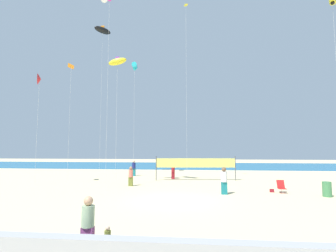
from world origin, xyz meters
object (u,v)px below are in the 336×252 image
(kite_red_delta, at_px, (39,79))
(kite_yellow_tube, at_px, (332,0))
(beachgoer_coral_shirt, at_px, (131,176))
(mother_figure, at_px, (88,222))
(kite_black_inflatable, at_px, (103,30))
(kite_yellow_diamond, at_px, (186,19))
(beachgoer_white_shirt, at_px, (224,180))
(kite_orange_diamond, at_px, (71,68))
(beachgoer_maroon_shirt, at_px, (173,171))
(kite_cyan_tube, at_px, (135,66))
(toddler_figure, at_px, (107,239))
(folding_beach_chair, at_px, (281,186))
(volleyball_net, at_px, (196,164))
(kite_yellow_inflatable, at_px, (117,62))
(trash_barrel, at_px, (327,189))
(beach_handbag, at_px, (272,191))
(beachgoer_navy_shirt, at_px, (134,167))

(kite_red_delta, relative_size, kite_yellow_tube, 0.58)
(beachgoer_coral_shirt, bearing_deg, mother_figure, -20.21)
(kite_black_inflatable, relative_size, kite_yellow_diamond, 1.05)
(beachgoer_white_shirt, height_order, kite_orange_diamond, kite_orange_diamond)
(mother_figure, distance_m, kite_orange_diamond, 20.73)
(kite_black_inflatable, bearing_deg, kite_yellow_diamond, -26.81)
(mother_figure, bearing_deg, kite_red_delta, 103.36)
(mother_figure, height_order, beachgoer_coral_shirt, mother_figure)
(beachgoer_maroon_shirt, height_order, kite_cyan_tube, kite_cyan_tube)
(toddler_figure, distance_m, beachgoer_coral_shirt, 13.99)
(beachgoer_white_shirt, height_order, kite_cyan_tube, kite_cyan_tube)
(kite_red_delta, distance_m, kite_yellow_diamond, 15.11)
(folding_beach_chair, distance_m, volleyball_net, 8.96)
(toddler_figure, relative_size, kite_yellow_inflatable, 0.07)
(volleyball_net, xyz_separation_m, kite_cyan_tube, (-7.55, 5.05, 11.93))
(trash_barrel, bearing_deg, kite_red_delta, 172.75)
(beachgoer_white_shirt, xyz_separation_m, kite_yellow_diamond, (-2.77, 6.33, 15.18))
(beachgoer_white_shirt, xyz_separation_m, kite_yellow_tube, (10.52, 5.07, 15.57))
(beach_handbag, distance_m, kite_yellow_inflatable, 16.95)
(beachgoer_coral_shirt, distance_m, beach_handbag, 11.15)
(toddler_figure, xyz_separation_m, kite_yellow_diamond, (1.89, 16.86, 15.73))
(beachgoer_navy_shirt, distance_m, kite_yellow_inflatable, 12.33)
(beach_handbag, relative_size, kite_red_delta, 0.03)
(kite_yellow_inflatable, relative_size, kite_yellow_diamond, 0.65)
(beachgoer_coral_shirt, bearing_deg, beachgoer_white_shirt, 37.74)
(volleyball_net, bearing_deg, kite_orange_diamond, -169.43)
(volleyball_net, xyz_separation_m, kite_yellow_inflatable, (-7.12, -3.50, 9.51))
(folding_beach_chair, xyz_separation_m, beach_handbag, (-0.61, 0.21, -0.35))
(mother_figure, height_order, kite_yellow_inflatable, kite_yellow_inflatable)
(toddler_figure, xyz_separation_m, trash_barrel, (11.29, 10.33, 0.04))
(toddler_figure, height_order, beach_handbag, toddler_figure)
(trash_barrel, bearing_deg, folding_beach_chair, 153.94)
(beach_handbag, bearing_deg, toddler_figure, -124.88)
(beachgoer_coral_shirt, bearing_deg, kite_black_inflatable, -173.80)
(kite_cyan_tube, relative_size, kite_yellow_diamond, 0.78)
(kite_red_delta, bearing_deg, beachgoer_coral_shirt, 3.75)
(toddler_figure, distance_m, trash_barrel, 15.30)
(folding_beach_chair, xyz_separation_m, kite_yellow_inflatable, (-13.16, 3.01, 10.68))
(beachgoer_maroon_shirt, xyz_separation_m, kite_yellow_inflatable, (-4.76, -4.56, 10.32))
(kite_red_delta, bearing_deg, kite_yellow_diamond, 15.92)
(beachgoer_navy_shirt, distance_m, volleyball_net, 7.96)
(beachgoer_coral_shirt, distance_m, volleyball_net, 7.05)
(toddler_figure, xyz_separation_m, beach_handbag, (8.19, 11.75, -0.33))
(kite_red_delta, xyz_separation_m, kite_yellow_diamond, (12.93, 3.69, 6.88))
(beachgoer_white_shirt, distance_m, folding_beach_chair, 4.29)
(beachgoer_coral_shirt, xyz_separation_m, kite_red_delta, (-8.28, -0.54, 8.42))
(toddler_figure, height_order, kite_yellow_inflatable, kite_yellow_inflatable)
(beachgoer_navy_shirt, distance_m, beach_handbag, 15.94)
(folding_beach_chair, height_order, kite_red_delta, kite_red_delta)
(mother_figure, distance_m, kite_black_inflatable, 29.24)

